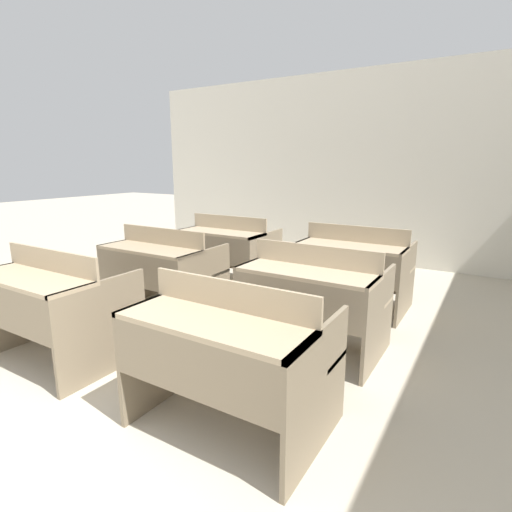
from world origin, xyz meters
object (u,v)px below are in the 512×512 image
(bench_front_right, at_px, (230,351))
(bench_third_left, at_px, (228,248))
(bench_third_right, at_px, (354,265))
(bench_second_right, at_px, (313,295))
(bench_second_left, at_px, (162,268))
(bench_front_left, at_px, (53,302))

(bench_front_right, xyz_separation_m, bench_third_left, (-1.63, 2.30, 0.00))
(bench_front_right, distance_m, bench_third_right, 2.32)
(bench_second_right, xyz_separation_m, bench_third_right, (-0.03, 1.16, 0.00))
(bench_second_left, height_order, bench_second_right, same)
(bench_front_left, distance_m, bench_second_left, 1.19)
(bench_front_left, height_order, bench_second_right, same)
(bench_front_left, distance_m, bench_second_right, 2.03)
(bench_second_left, bearing_deg, bench_second_right, -0.04)
(bench_second_left, relative_size, bench_third_right, 1.00)
(bench_front_left, bearing_deg, bench_second_left, 90.87)
(bench_second_left, height_order, bench_third_left, same)
(bench_front_left, bearing_deg, bench_third_left, 89.98)
(bench_front_left, height_order, bench_second_left, same)
(bench_front_left, xyz_separation_m, bench_second_left, (-0.02, 1.19, 0.00))
(bench_second_right, bearing_deg, bench_front_right, -90.43)
(bench_front_right, relative_size, bench_second_left, 1.00)
(bench_second_left, height_order, bench_third_right, same)
(bench_second_left, bearing_deg, bench_front_left, -89.13)
(bench_front_left, bearing_deg, bench_front_right, 0.97)
(bench_third_right, bearing_deg, bench_second_right, -88.48)
(bench_second_left, bearing_deg, bench_third_right, 35.35)
(bench_second_right, xyz_separation_m, bench_third_left, (-1.64, 1.14, 0.00))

